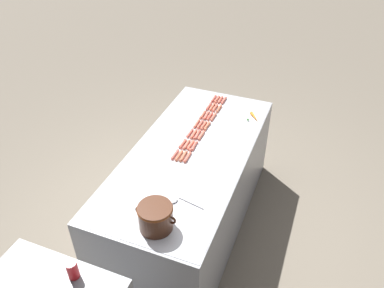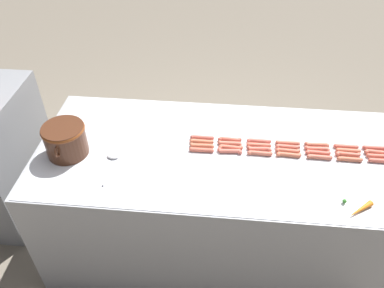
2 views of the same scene
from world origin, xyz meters
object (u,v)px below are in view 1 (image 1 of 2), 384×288
(hot_dog_7, at_px, (220,100))
(hot_dog_12, at_px, (191,145))
(hot_dog_10, at_px, (204,125))
(hot_dog_17, at_px, (200,124))
(hot_dog_22, at_px, (209,106))
(hot_dog_23, at_px, (203,115))
(bean_pot, at_px, (155,216))
(hot_dog_8, at_px, (215,108))
(carrot, at_px, (254,117))
(hot_dog_14, at_px, (217,99))
(hot_dog_9, at_px, (210,116))
(hot_dog_6, at_px, (188,157))
(hot_dog_3, at_px, (207,126))
(hot_dog_13, at_px, (183,156))
(hot_dog_24, at_px, (197,123))
(hot_dog_18, at_px, (194,134))
(hot_dog_4, at_px, (201,135))
(hot_dog_15, at_px, (212,107))
(hot_dog_11, at_px, (197,135))
(hot_dog_0, at_px, (224,100))
(hot_dog_5, at_px, (194,146))
(hot_dog_21, at_px, (214,99))
(hot_dog_19, at_px, (187,145))
(hot_dog_26, at_px, (183,144))
(hot_dog_27, at_px, (175,154))
(serving_spoon, at_px, (180,201))
(hot_dog_25, at_px, (190,133))
(hot_dog_16, at_px, (206,116))
(hot_dog_1, at_px, (219,108))
(hot_dog_20, at_px, (179,155))
(hot_dog_2, at_px, (213,117))
(soda_can, at_px, (73,270))

(hot_dog_7, bearing_deg, hot_dog_12, 90.19)
(hot_dog_10, height_order, hot_dog_12, same)
(hot_dog_17, relative_size, hot_dog_22, 1.00)
(hot_dog_23, height_order, bean_pot, bean_pot)
(hot_dog_8, height_order, carrot, carrot)
(hot_dog_12, xyz_separation_m, hot_dog_14, (0.04, -0.87, 0.00))
(hot_dog_14, xyz_separation_m, hot_dog_17, (-0.00, 0.53, 0.00))
(hot_dog_9, relative_size, hot_dog_23, 1.00)
(hot_dog_6, height_order, hot_dog_7, same)
(hot_dog_3, height_order, hot_dog_13, same)
(hot_dog_24, bearing_deg, carrot, -147.69)
(hot_dog_18, distance_m, carrot, 0.68)
(hot_dog_4, height_order, hot_dog_15, same)
(hot_dog_11, relative_size, hot_dog_15, 1.00)
(hot_dog_10, distance_m, hot_dog_18, 0.18)
(hot_dog_0, xyz_separation_m, hot_dog_5, (0.00, 0.88, 0.00))
(hot_dog_13, height_order, hot_dog_21, same)
(hot_dog_19, distance_m, hot_dog_26, 0.04)
(hot_dog_26, bearing_deg, hot_dog_21, -89.78)
(hot_dog_27, bearing_deg, serving_spoon, 117.18)
(hot_dog_9, distance_m, hot_dog_10, 0.18)
(hot_dog_25, bearing_deg, hot_dog_16, -96.79)
(hot_dog_10, height_order, hot_dog_15, same)
(hot_dog_3, height_order, hot_dog_5, same)
(hot_dog_18, xyz_separation_m, serving_spoon, (-0.22, 0.86, -0.01))
(hot_dog_0, distance_m, hot_dog_10, 0.54)
(hot_dog_14, distance_m, bean_pot, 1.86)
(hot_dog_27, bearing_deg, hot_dog_1, -97.60)
(hot_dog_1, xyz_separation_m, bean_pot, (-0.08, 1.67, 0.10))
(hot_dog_23, bearing_deg, hot_dog_6, 99.35)
(hot_dog_4, relative_size, hot_dog_14, 1.00)
(hot_dog_12, distance_m, hot_dog_19, 0.04)
(hot_dog_0, xyz_separation_m, hot_dog_25, (0.11, 0.71, 0.00))
(hot_dog_5, xyz_separation_m, hot_dog_13, (0.03, 0.17, 0.00))
(hot_dog_22, relative_size, carrot, 0.98)
(hot_dog_0, bearing_deg, hot_dog_8, 77.85)
(hot_dog_4, height_order, hot_dog_17, same)
(hot_dog_20, bearing_deg, hot_dog_2, -96.15)
(hot_dog_26, xyz_separation_m, soda_can, (0.03, 1.57, 0.16))
(hot_dog_12, xyz_separation_m, carrot, (-0.42, -0.66, 0.00))
(hot_dog_0, distance_m, hot_dog_6, 1.06)
(hot_dog_3, bearing_deg, hot_dog_1, -90.87)
(hot_dog_11, xyz_separation_m, hot_dog_18, (0.04, 0.00, 0.00))
(soda_can, bearing_deg, hot_dog_18, -92.31)
(hot_dog_6, height_order, hot_dog_15, same)
(hot_dog_2, bearing_deg, hot_dog_14, -77.51)
(hot_dog_6, height_order, carrot, carrot)
(hot_dog_7, relative_size, hot_dog_18, 1.00)
(hot_dog_19, height_order, hot_dog_25, same)
(hot_dog_6, bearing_deg, hot_dog_17, -81.44)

